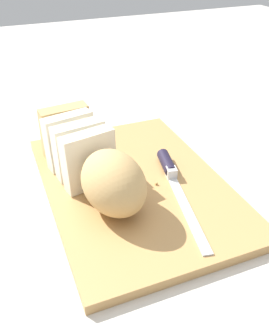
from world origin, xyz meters
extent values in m
plane|color=beige|center=(0.00, 0.00, 0.00)|extent=(3.00, 3.00, 0.00)
cube|color=tan|center=(0.00, 0.00, 0.01)|extent=(0.46, 0.32, 0.02)
ellipsoid|color=tan|center=(-0.06, 0.06, 0.07)|extent=(0.15, 0.12, 0.10)
cube|color=#F2E8CC|center=(0.02, 0.08, 0.07)|extent=(0.05, 0.10, 0.11)
cube|color=#F2E8CC|center=(0.06, 0.08, 0.07)|extent=(0.05, 0.10, 0.11)
cube|color=#F2E8CC|center=(0.11, 0.09, 0.07)|extent=(0.05, 0.10, 0.11)
cube|color=tan|center=(0.15, 0.09, 0.07)|extent=(0.05, 0.10, 0.11)
cube|color=silver|center=(-0.11, -0.05, 0.02)|extent=(0.20, 0.06, 0.00)
cylinder|color=black|center=(0.02, -0.08, 0.03)|extent=(0.07, 0.04, 0.02)
cube|color=silver|center=(-0.01, -0.07, 0.03)|extent=(0.02, 0.02, 0.02)
sphere|color=tan|center=(-0.03, -0.03, 0.02)|extent=(0.01, 0.01, 0.01)
sphere|color=tan|center=(0.01, 0.05, 0.02)|extent=(0.01, 0.01, 0.01)
sphere|color=tan|center=(0.03, 0.07, 0.02)|extent=(0.01, 0.01, 0.01)
camera|label=1|loc=(-0.51, 0.21, 0.41)|focal=38.93mm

